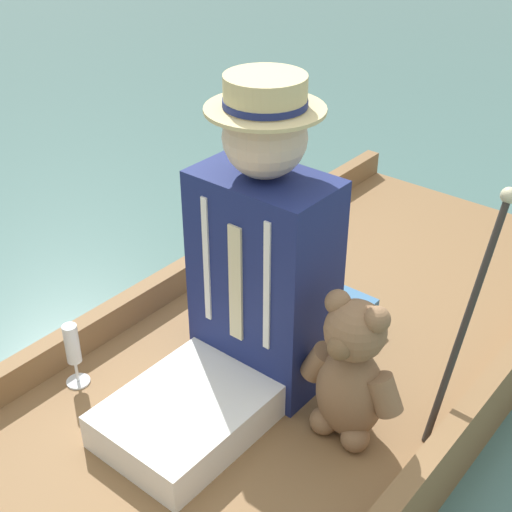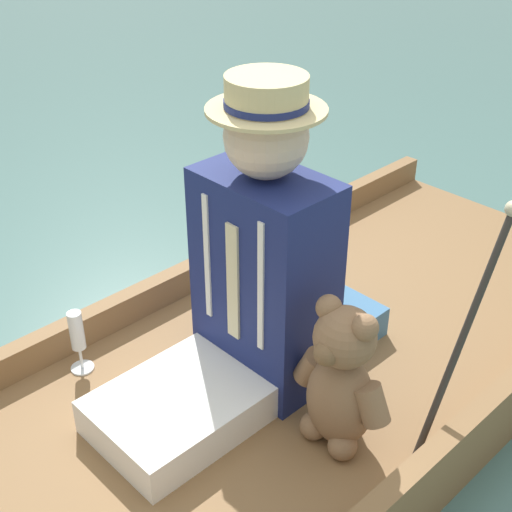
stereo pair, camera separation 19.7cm
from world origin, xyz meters
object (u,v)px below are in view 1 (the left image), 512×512
object	(u,v)px
seated_person	(250,280)
teddy_bear	(351,374)
wine_glass	(73,348)
walking_cane	(475,294)

from	to	relation	value
seated_person	teddy_bear	world-z (taller)	seated_person
teddy_bear	wine_glass	world-z (taller)	teddy_bear
seated_person	teddy_bear	size ratio (longest dim) A/B	2.07
seated_person	teddy_bear	xyz separation A→B (m)	(-0.35, 0.00, -0.15)
seated_person	wine_glass	xyz separation A→B (m)	(0.40, 0.34, -0.23)
teddy_bear	wine_glass	size ratio (longest dim) A/B	2.11
seated_person	walking_cane	xyz separation A→B (m)	(-0.54, -0.28, 0.03)
wine_glass	walking_cane	world-z (taller)	walking_cane
teddy_bear	walking_cane	xyz separation A→B (m)	(-0.19, -0.28, 0.19)
teddy_bear	walking_cane	distance (m)	0.39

